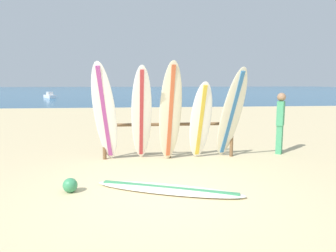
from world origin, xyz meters
TOP-DOWN VIEW (x-y plane):
  - ground_plane at (0.00, 0.00)m, footprint 120.00×120.00m
  - ocean_water at (0.00, 58.00)m, footprint 120.00×80.00m
  - surfboard_rack at (0.38, 2.62)m, footprint 3.33×0.09m
  - surfboard_leaning_far_left at (-1.16, 2.21)m, footprint 0.68×1.11m
  - surfboard_leaning_left at (-0.32, 2.21)m, footprint 0.51×1.16m
  - surfboard_leaning_center_left at (0.37, 2.24)m, footprint 0.64×0.73m
  - surfboard_leaning_center at (1.11, 2.32)m, footprint 0.60×0.79m
  - surfboard_leaning_center_right at (1.85, 2.24)m, footprint 0.73×1.20m
  - surfboard_lying_on_sand at (0.12, 0.19)m, footprint 2.71×1.49m
  - beachgoer_standing at (3.35, 2.80)m, footprint 0.28×0.31m
  - small_boat_offshore at (-10.19, 31.34)m, footprint 1.73×2.08m
  - beach_ball at (-1.60, 0.28)m, footprint 0.26×0.26m

SIDE VIEW (x-z plane):
  - ground_plane at x=0.00m, z-range 0.00..0.00m
  - ocean_water at x=0.00m, z-range 0.00..0.01m
  - surfboard_lying_on_sand at x=0.12m, z-range -0.01..0.08m
  - beach_ball at x=-1.60m, z-range 0.00..0.26m
  - small_boat_offshore at x=-10.19m, z-range -0.10..0.61m
  - surfboard_rack at x=0.38m, z-range 0.16..1.17m
  - beachgoer_standing at x=3.35m, z-range 0.08..1.71m
  - surfboard_leaning_center at x=1.11m, z-range 0.00..1.93m
  - surfboard_leaning_center_right at x=1.85m, z-range 0.00..2.26m
  - surfboard_leaning_left at x=-0.32m, z-range 0.00..2.29m
  - surfboard_leaning_far_left at x=-1.16m, z-range 0.00..2.37m
  - surfboard_leaning_center_left at x=0.37m, z-range 0.00..2.40m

